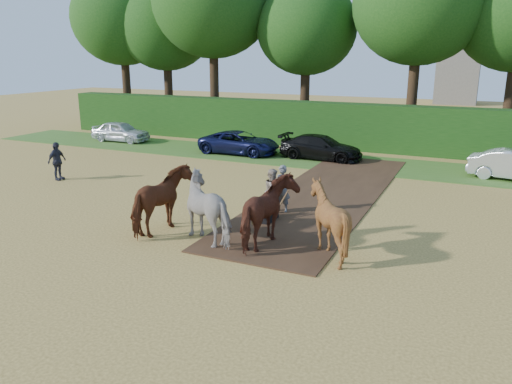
# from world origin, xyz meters

# --- Properties ---
(ground) EXTENTS (120.00, 120.00, 0.00)m
(ground) POSITION_xyz_m (0.00, 0.00, 0.00)
(ground) COLOR gold
(ground) RESTS_ON ground
(earth_strip) EXTENTS (4.50, 17.00, 0.05)m
(earth_strip) POSITION_xyz_m (1.50, 7.00, 0.03)
(earth_strip) COLOR #472D1C
(earth_strip) RESTS_ON ground
(grass_verge) EXTENTS (50.00, 5.00, 0.03)m
(grass_verge) POSITION_xyz_m (0.00, 14.00, 0.01)
(grass_verge) COLOR #38601E
(grass_verge) RESTS_ON ground
(hedgerow) EXTENTS (46.00, 1.60, 3.00)m
(hedgerow) POSITION_xyz_m (0.00, 18.50, 1.50)
(hedgerow) COLOR #14380F
(hedgerow) RESTS_ON ground
(spectator_near) EXTENTS (0.76, 0.94, 1.82)m
(spectator_near) POSITION_xyz_m (0.36, 3.46, 0.91)
(spectator_near) COLOR #C4B19A
(spectator_near) RESTS_ON ground
(spectator_far) EXTENTS (0.49, 1.13, 1.92)m
(spectator_far) POSITION_xyz_m (-11.59, 4.03, 0.96)
(spectator_far) COLOR #282935
(spectator_far) RESTS_ON ground
(plough_team) EXTENTS (7.49, 5.50, 2.30)m
(plough_team) POSITION_xyz_m (0.62, 0.17, 1.14)
(plough_team) COLOR maroon
(plough_team) RESTS_ON ground
(parked_cars) EXTENTS (36.24, 3.08, 1.49)m
(parked_cars) POSITION_xyz_m (-0.10, 14.01, 0.71)
(parked_cars) COLOR silver
(parked_cars) RESTS_ON ground
(treeline) EXTENTS (48.70, 10.60, 14.21)m
(treeline) POSITION_xyz_m (-1.69, 21.69, 8.97)
(treeline) COLOR #382616
(treeline) RESTS_ON ground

